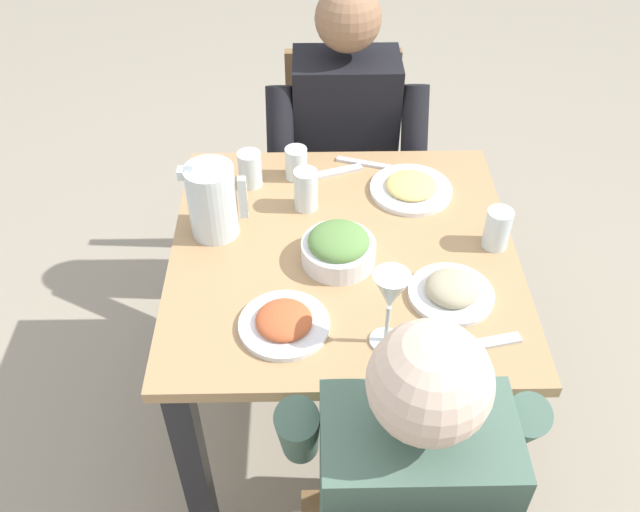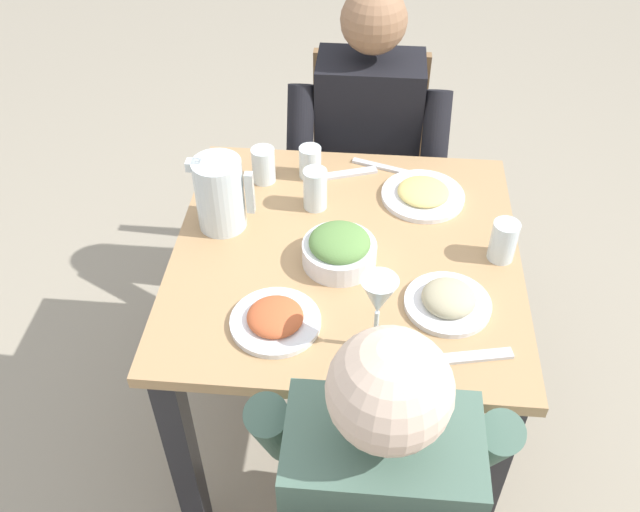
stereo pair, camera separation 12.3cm
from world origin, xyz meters
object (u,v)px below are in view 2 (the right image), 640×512
at_px(plate_fries, 423,194).
at_px(plate_rice_curry, 275,319).
at_px(water_glass_near_right, 315,189).
at_px(water_glass_center, 503,241).
at_px(diner_far, 366,166).
at_px(water_pitcher, 220,194).
at_px(diner_near, 375,484).
at_px(wine_glass, 378,300).
at_px(water_glass_near_left, 263,165).
at_px(salad_bowl, 339,249).
at_px(plate_beans, 448,300).
at_px(water_glass_far_left, 310,162).
at_px(chair_far, 366,166).
at_px(dining_table, 345,291).

distance_m(plate_fries, plate_rice_curry, 0.58).
relative_size(water_glass_near_right, water_glass_center, 1.08).
distance_m(diner_far, water_pitcher, 0.62).
bearing_deg(diner_near, plate_fries, 82.74).
bearing_deg(wine_glass, water_glass_near_left, 119.35).
distance_m(salad_bowl, water_glass_center, 0.39).
bearing_deg(plate_beans, diner_far, 106.13).
relative_size(water_pitcher, salad_bowl, 1.08).
bearing_deg(water_glass_far_left, wine_glass, -71.96).
height_order(plate_rice_curry, water_glass_far_left, water_glass_far_left).
relative_size(chair_far, water_glass_near_right, 7.61).
relative_size(water_pitcher, water_glass_near_left, 1.92).
distance_m(water_pitcher, water_glass_far_left, 0.30).
distance_m(plate_beans, water_glass_near_right, 0.47).
bearing_deg(water_glass_center, water_pitcher, 174.57).
xyz_separation_m(chair_far, plate_beans, (0.20, -0.90, 0.29)).
relative_size(diner_near, water_glass_near_right, 10.24).
distance_m(dining_table, water_glass_far_left, 0.37).
xyz_separation_m(water_glass_near_right, water_glass_far_left, (-0.03, 0.13, -0.01)).
distance_m(water_pitcher, water_glass_near_right, 0.25).
distance_m(dining_table, diner_near, 0.55).
bearing_deg(chair_far, water_pitcher, -117.67).
relative_size(dining_table, diner_far, 0.73).
height_order(diner_near, salad_bowl, diner_near).
xyz_separation_m(plate_fries, plate_beans, (0.05, -0.39, 0.00)).
height_order(plate_rice_curry, wine_glass, wine_glass).
height_order(dining_table, plate_rice_curry, plate_rice_curry).
relative_size(diner_near, water_glass_near_left, 11.63).
xyz_separation_m(chair_far, water_glass_near_left, (-0.27, -0.47, 0.32)).
height_order(plate_beans, water_glass_near_right, water_glass_near_right).
bearing_deg(dining_table, plate_rice_curry, -119.39).
bearing_deg(water_glass_near_left, water_glass_near_right, -34.47).
bearing_deg(water_glass_center, dining_table, -178.22).
height_order(plate_fries, plate_rice_curry, plate_rice_curry).
bearing_deg(water_glass_center, chair_far, 114.71).
height_order(water_pitcher, water_glass_center, water_pitcher).
bearing_deg(plate_fries, water_glass_near_right, -168.07).
distance_m(dining_table, water_glass_center, 0.42).
bearing_deg(salad_bowl, diner_far, 85.26).
bearing_deg(water_glass_far_left, dining_table, -68.94).
relative_size(plate_beans, water_glass_near_right, 1.73).
bearing_deg(plate_rice_curry, water_glass_far_left, 87.58).
bearing_deg(plate_beans, chair_far, 102.63).
xyz_separation_m(diner_near, diner_far, (-0.06, 1.08, 0.00)).
height_order(chair_far, water_glass_center, chair_far).
distance_m(diner_far, water_glass_near_right, 0.43).
xyz_separation_m(water_pitcher, water_glass_near_right, (0.23, 0.09, -0.04)).
relative_size(water_glass_far_left, water_glass_near_left, 0.92).
bearing_deg(water_glass_far_left, plate_rice_curry, -92.42).
bearing_deg(plate_rice_curry, water_glass_near_left, 100.94).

